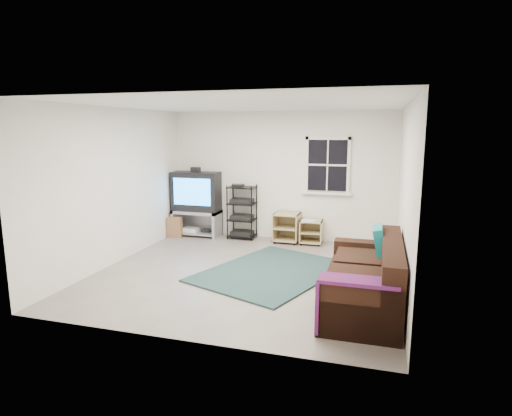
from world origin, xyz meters
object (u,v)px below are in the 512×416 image
(tv_unit, at_px, (196,198))
(side_table_right, at_px, (311,230))
(sofa, at_px, (367,282))
(av_rack, at_px, (242,215))
(side_table_left, at_px, (287,226))

(tv_unit, xyz_separation_m, side_table_right, (2.45, 0.02, -0.53))
(side_table_right, height_order, sofa, sofa)
(av_rack, bearing_deg, side_table_right, -1.16)
(tv_unit, relative_size, sofa, 0.71)
(tv_unit, height_order, av_rack, tv_unit)
(sofa, bearing_deg, side_table_right, 112.09)
(sofa, bearing_deg, side_table_left, 119.77)
(side_table_left, bearing_deg, side_table_right, -2.77)
(side_table_left, distance_m, side_table_right, 0.49)
(tv_unit, height_order, sofa, tv_unit)
(tv_unit, distance_m, sofa, 4.62)
(side_table_left, height_order, side_table_right, side_table_left)
(side_table_left, distance_m, sofa, 3.33)
(side_table_left, xyz_separation_m, side_table_right, (0.49, -0.02, -0.04))
(tv_unit, height_order, side_table_left, tv_unit)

